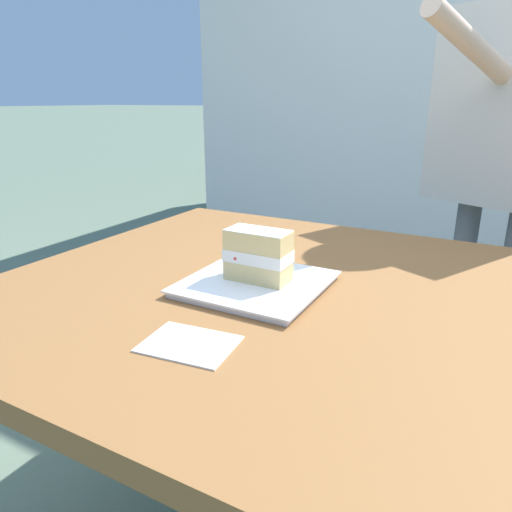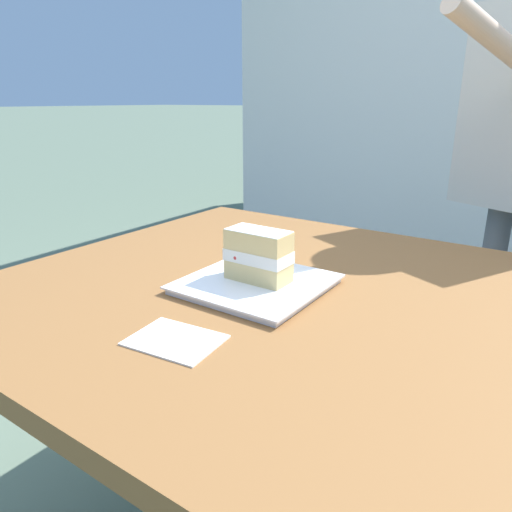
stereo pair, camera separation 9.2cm
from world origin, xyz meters
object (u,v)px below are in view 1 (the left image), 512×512
Objects in this scene: cake_slice at (258,255)px; diner_person at (510,117)px; patio_table at (319,338)px; paper_napkin at (189,344)px; dessert_fork at (258,252)px; dessert_plate at (256,284)px.

diner_person is (0.39, 0.84, 0.24)m from cake_slice.
patio_table is 8.67× the size of paper_napkin.
diner_person is (0.37, 1.10, 0.31)m from paper_napkin.
cake_slice is at bearing -166.49° from patio_table.
paper_napkin is 0.10× the size of diner_person.
dessert_fork reaches higher than paper_napkin.
paper_napkin is 1.20m from diner_person.
paper_napkin is at bearing -74.95° from dessert_fork.
paper_napkin reaches higher than patio_table.
diner_person is at bearing 65.43° from dessert_plate.
diner_person is at bearing 72.06° from patio_table.
cake_slice is 0.96m from diner_person.
dessert_plate is 0.22m from dessert_fork.
dessert_fork is (-0.10, 0.20, -0.00)m from dessert_plate.
dessert_plate is 2.07× the size of cake_slice.
paper_napkin is (0.02, -0.25, -0.01)m from dessert_plate.
cake_slice is 0.85× the size of paper_napkin.
patio_table is 10.18× the size of cake_slice.
diner_person is (0.26, 0.81, 0.41)m from patio_table.
cake_slice reaches higher than paper_napkin.
paper_napkin is (0.02, -0.26, -0.07)m from cake_slice.
paper_napkin is at bearing -110.09° from patio_table.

